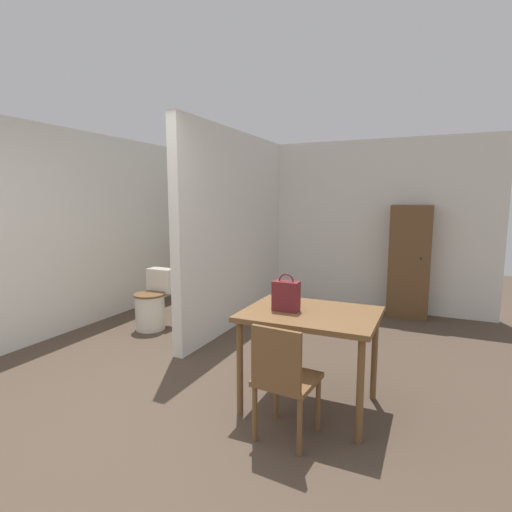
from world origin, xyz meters
TOP-DOWN VIEW (x-y plane):
  - ground_plane at (0.00, 0.00)m, footprint 16.00×16.00m
  - wall_back at (0.00, 4.11)m, footprint 5.46×0.12m
  - wall_left at (-2.29, 2.02)m, footprint 0.12×5.05m
  - partition_wall at (-0.50, 2.67)m, footprint 0.12×2.76m
  - dining_table at (1.04, 0.92)m, footprint 1.02×0.79m
  - wooden_chair at (1.01, 0.40)m, footprint 0.42×0.42m
  - toilet at (-1.37, 1.98)m, footprint 0.39×0.54m
  - handbag at (0.85, 0.86)m, footprint 0.21×0.10m
  - wooden_cabinet at (1.58, 3.87)m, footprint 0.54×0.35m

SIDE VIEW (x-z plane):
  - ground_plane at x=0.00m, z-range 0.00..0.00m
  - toilet at x=-1.37m, z-range -0.05..0.69m
  - wooden_chair at x=1.01m, z-range 0.04..0.87m
  - dining_table at x=1.04m, z-range 0.30..1.07m
  - wooden_cabinet at x=1.58m, z-range 0.00..1.57m
  - handbag at x=0.85m, z-range 0.75..1.05m
  - wall_left at x=-2.29m, z-range 0.00..2.50m
  - partition_wall at x=-0.50m, z-range 0.00..2.50m
  - wall_back at x=0.00m, z-range 0.00..2.50m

